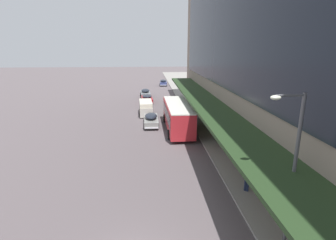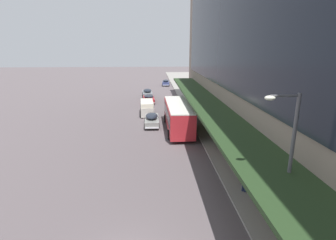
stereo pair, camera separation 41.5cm
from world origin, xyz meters
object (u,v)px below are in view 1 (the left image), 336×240
at_px(sedan_lead_mid, 163,82).
at_px(sedan_far_back, 147,99).
at_px(sedan_oncoming_front, 145,93).
at_px(transit_bus_kerbside_front, 178,115).
at_px(vw_van, 146,107).
at_px(sedan_trailing_near, 151,119).
at_px(pedestrian_at_kerb, 247,177).
at_px(street_lamp, 291,164).

bearing_deg(sedan_lead_mid, sedan_far_back, -100.85).
bearing_deg(sedan_oncoming_front, transit_bus_kerbside_front, -79.50).
bearing_deg(vw_van, sedan_lead_mid, 81.89).
height_order(sedan_trailing_near, pedestrian_at_kerb, pedestrian_at_kerb).
distance_m(transit_bus_kerbside_front, vw_van, 8.34).
xyz_separation_m(transit_bus_kerbside_front, sedan_far_back, (-3.58, 15.64, -1.07)).
height_order(sedan_trailing_near, sedan_far_back, sedan_trailing_near).
distance_m(sedan_lead_mid, vw_van, 29.38).
bearing_deg(sedan_far_back, vw_van, -90.99).
relative_size(sedan_trailing_near, pedestrian_at_kerb, 2.64).
distance_m(sedan_trailing_near, vw_van, 5.41).
bearing_deg(street_lamp, transit_bus_kerbside_front, 98.53).
bearing_deg(sedan_far_back, sedan_oncoming_front, 93.46).
xyz_separation_m(transit_bus_kerbside_front, street_lamp, (2.84, -18.94, 2.64)).
distance_m(sedan_lead_mid, pedestrian_at_kerb, 50.48).
distance_m(sedan_trailing_near, pedestrian_at_kerb, 17.10).
height_order(sedan_lead_mid, vw_van, vw_van).
bearing_deg(street_lamp, pedestrian_at_kerb, 87.64).
relative_size(vw_van, pedestrian_at_kerb, 2.49).
distance_m(pedestrian_at_kerb, street_lamp, 6.00).
distance_m(sedan_oncoming_front, pedestrian_at_kerb, 35.69).
bearing_deg(sedan_trailing_near, sedan_lead_mid, 84.26).
bearing_deg(pedestrian_at_kerb, transit_bus_kerbside_front, 102.37).
distance_m(sedan_far_back, street_lamp, 35.37).
distance_m(sedan_far_back, sedan_lead_mid, 21.25).
distance_m(transit_bus_kerbside_front, street_lamp, 19.34).
xyz_separation_m(sedan_far_back, pedestrian_at_kerb, (6.63, -29.54, 0.46)).
relative_size(sedan_oncoming_front, sedan_far_back, 1.07).
relative_size(sedan_oncoming_front, street_lamp, 0.64).
height_order(sedan_oncoming_front, street_lamp, street_lamp).
bearing_deg(sedan_lead_mid, sedan_oncoming_front, -105.70).
relative_size(sedan_trailing_near, sedan_lead_mid, 1.05).
bearing_deg(street_lamp, vw_van, 103.97).
bearing_deg(vw_van, sedan_far_back, 89.01).
height_order(pedestrian_at_kerb, street_lamp, street_lamp).
relative_size(sedan_trailing_near, vw_van, 1.06).
relative_size(transit_bus_kerbside_front, vw_van, 2.14).
relative_size(transit_bus_kerbside_front, pedestrian_at_kerb, 5.33).
xyz_separation_m(sedan_trailing_near, sedan_oncoming_front, (-0.87, 19.02, 0.02)).
distance_m(vw_van, pedestrian_at_kerb, 22.38).
bearing_deg(sedan_lead_mid, transit_bus_kerbside_front, -90.66).
bearing_deg(pedestrian_at_kerb, sedan_far_back, 102.65).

